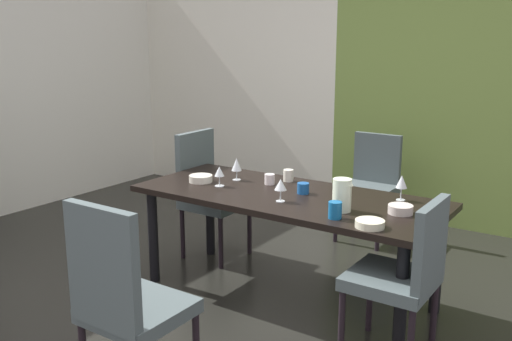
# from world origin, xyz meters

# --- Properties ---
(ground_plane) EXTENTS (5.91, 5.46, 0.02)m
(ground_plane) POSITION_xyz_m (0.00, 0.00, -0.01)
(ground_plane) COLOR black
(back_panel_interior) EXTENTS (2.63, 0.10, 2.59)m
(back_panel_interior) POSITION_xyz_m (-1.64, 2.68, 1.29)
(back_panel_interior) COLOR silver
(back_panel_interior) RESTS_ON ground_plane
(dining_table) EXTENTS (2.02, 0.85, 0.72)m
(dining_table) POSITION_xyz_m (0.37, 0.55, 0.64)
(dining_table) COLOR black
(dining_table) RESTS_ON ground_plane
(chair_left_far) EXTENTS (0.45, 0.44, 0.99)m
(chair_left_far) POSITION_xyz_m (-0.55, 0.87, 0.54)
(chair_left_far) COLOR #485556
(chair_left_far) RESTS_ON ground_plane
(chair_head_far) EXTENTS (0.44, 0.45, 0.90)m
(chair_head_far) POSITION_xyz_m (0.37, 1.96, 0.51)
(chair_head_far) COLOR #485556
(chair_head_far) RESTS_ON ground_plane
(chair_head_near) EXTENTS (0.44, 0.44, 1.01)m
(chair_head_near) POSITION_xyz_m (0.35, -0.86, 0.54)
(chair_head_near) COLOR #485556
(chair_head_near) RESTS_ON ground_plane
(chair_right_near) EXTENTS (0.44, 0.44, 0.91)m
(chair_right_near) POSITION_xyz_m (1.29, 0.24, 0.51)
(chair_right_near) COLOR #485556
(chair_right_near) RESTS_ON ground_plane
(wine_glass_front) EXTENTS (0.08, 0.08, 0.14)m
(wine_glass_front) POSITION_xyz_m (0.43, 0.38, 0.82)
(wine_glass_front) COLOR silver
(wine_glass_front) RESTS_ON dining_table
(wine_glass_near_shelf) EXTENTS (0.07, 0.07, 0.16)m
(wine_glass_near_shelf) POSITION_xyz_m (-0.12, 0.67, 0.83)
(wine_glass_near_shelf) COLOR silver
(wine_glass_near_shelf) RESTS_ON dining_table
(wine_glass_east) EXTENTS (0.07, 0.07, 0.16)m
(wine_glass_east) POSITION_xyz_m (1.04, 0.82, 0.83)
(wine_glass_east) COLOR silver
(wine_glass_east) RESTS_ON dining_table
(wine_glass_near_window) EXTENTS (0.07, 0.07, 0.14)m
(wine_glass_near_window) POSITION_xyz_m (-0.11, 0.46, 0.82)
(wine_glass_near_window) COLOR silver
(wine_glass_near_window) RESTS_ON dining_table
(serving_bowl_rear) EXTENTS (0.16, 0.16, 0.04)m
(serving_bowl_rear) POSITION_xyz_m (1.09, 0.22, 0.74)
(serving_bowl_rear) COLOR #ECE8C5
(serving_bowl_rear) RESTS_ON dining_table
(serving_bowl_south) EXTENTS (0.14, 0.14, 0.05)m
(serving_bowl_south) POSITION_xyz_m (1.14, 0.56, 0.74)
(serving_bowl_south) COLOR beige
(serving_bowl_south) RESTS_ON dining_table
(serving_bowl_corner) EXTENTS (0.17, 0.17, 0.05)m
(serving_bowl_corner) POSITION_xyz_m (-0.30, 0.48, 0.74)
(serving_bowl_corner) COLOR silver
(serving_bowl_corner) RESTS_ON dining_table
(cup_center) EXTENTS (0.07, 0.07, 0.07)m
(cup_center) POSITION_xyz_m (0.14, 0.70, 0.75)
(cup_center) COLOR white
(cup_center) RESTS_ON dining_table
(cup_left) EXTENTS (0.07, 0.07, 0.08)m
(cup_left) POSITION_xyz_m (0.21, 0.84, 0.76)
(cup_left) COLOR silver
(cup_left) RESTS_ON dining_table
(cup_west) EXTENTS (0.08, 0.08, 0.10)m
(cup_west) POSITION_xyz_m (0.86, 0.26, 0.77)
(cup_west) COLOR #125894
(cup_west) RESTS_ON dining_table
(cup_right) EXTENTS (0.08, 0.08, 0.07)m
(cup_right) POSITION_xyz_m (0.46, 0.62, 0.75)
(cup_right) COLOR #195198
(cup_right) RESTS_ON dining_table
(pitcher_north) EXTENTS (0.13, 0.11, 0.20)m
(pitcher_north) POSITION_xyz_m (0.83, 0.41, 0.82)
(pitcher_north) COLOR white
(pitcher_north) RESTS_ON dining_table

